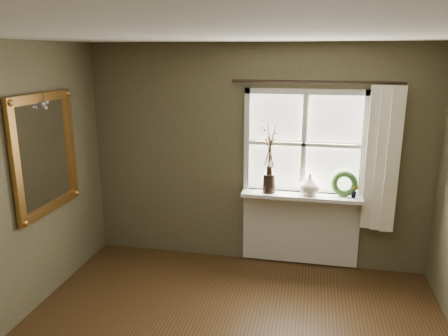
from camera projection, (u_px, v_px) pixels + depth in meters
ceiling at (210, 33)px, 2.65m from camera, size 4.50×4.50×0.00m
wall_back at (256, 156)px, 5.16m from camera, size 4.00×0.10×2.60m
window_frame at (304, 144)px, 4.94m from camera, size 1.36×0.06×1.24m
window_sill at (301, 196)px, 4.98m from camera, size 1.36×0.26×0.04m
window_apron at (300, 228)px, 5.20m from camera, size 1.36×0.04×0.88m
dark_jug at (269, 183)px, 5.02m from camera, size 0.16×0.16×0.22m
cream_vase at (309, 184)px, 4.93m from camera, size 0.27×0.27×0.24m
wreath at (344, 186)px, 4.89m from camera, size 0.31×0.18×0.30m
potted_plant_left at (267, 184)px, 5.03m from camera, size 0.11×0.09×0.18m
potted_plant_right at (354, 191)px, 4.84m from camera, size 0.09×0.08×0.15m
curtain at (382, 160)px, 4.71m from camera, size 0.36×0.12×1.59m
curtain_rod at (316, 82)px, 4.68m from camera, size 1.84×0.03×0.03m
gilt_mirror at (45, 153)px, 4.35m from camera, size 0.10×1.01×1.20m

